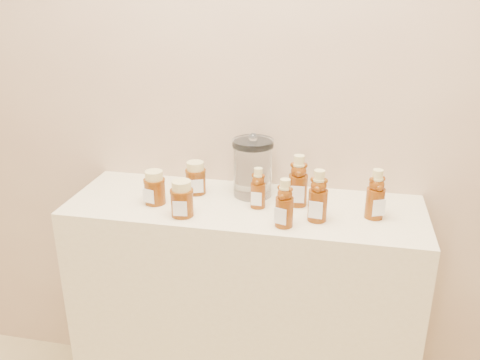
% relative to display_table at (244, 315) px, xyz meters
% --- Properties ---
extents(wall_back, '(3.50, 0.02, 2.70)m').
position_rel_display_table_xyz_m(wall_back, '(0.00, 0.20, 0.90)').
color(wall_back, tan).
rests_on(wall_back, ground).
extents(display_table, '(1.20, 0.40, 0.90)m').
position_rel_display_table_xyz_m(display_table, '(0.00, 0.00, 0.00)').
color(display_table, beige).
rests_on(display_table, ground).
extents(bear_bottle_back_left, '(0.06, 0.06, 0.16)m').
position_rel_display_table_xyz_m(bear_bottle_back_left, '(0.05, -0.01, 0.53)').
color(bear_bottle_back_left, '#5D2707').
rests_on(bear_bottle_back_left, display_table).
extents(bear_bottle_back_mid, '(0.07, 0.07, 0.20)m').
position_rel_display_table_xyz_m(bear_bottle_back_mid, '(0.18, 0.04, 0.55)').
color(bear_bottle_back_mid, '#5D2707').
rests_on(bear_bottle_back_mid, display_table).
extents(bear_bottle_back_right, '(0.08, 0.08, 0.18)m').
position_rel_display_table_xyz_m(bear_bottle_back_right, '(0.42, -0.01, 0.54)').
color(bear_bottle_back_right, '#5D2707').
rests_on(bear_bottle_back_right, display_table).
extents(bear_bottle_front_left, '(0.07, 0.07, 0.17)m').
position_rel_display_table_xyz_m(bear_bottle_front_left, '(0.15, -0.13, 0.54)').
color(bear_bottle_front_left, '#5D2707').
rests_on(bear_bottle_front_left, display_table).
extents(bear_bottle_front_right, '(0.07, 0.07, 0.19)m').
position_rel_display_table_xyz_m(bear_bottle_front_right, '(0.25, -0.07, 0.54)').
color(bear_bottle_front_right, '#5D2707').
rests_on(bear_bottle_front_right, display_table).
extents(honey_jar_left, '(0.09, 0.09, 0.12)m').
position_rel_display_table_xyz_m(honey_jar_left, '(-0.30, -0.05, 0.51)').
color(honey_jar_left, '#5D2707').
rests_on(honey_jar_left, display_table).
extents(honey_jar_back, '(0.10, 0.10, 0.12)m').
position_rel_display_table_xyz_m(honey_jar_back, '(-0.19, 0.06, 0.51)').
color(honey_jar_back, '#5D2707').
rests_on(honey_jar_back, display_table).
extents(honey_jar_front, '(0.08, 0.08, 0.12)m').
position_rel_display_table_xyz_m(honey_jar_front, '(-0.18, -0.12, 0.51)').
color(honey_jar_front, '#5D2707').
rests_on(honey_jar_front, display_table).
extents(glass_canister, '(0.16, 0.16, 0.22)m').
position_rel_display_table_xyz_m(glass_canister, '(0.01, 0.09, 0.56)').
color(glass_canister, white).
rests_on(glass_canister, display_table).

